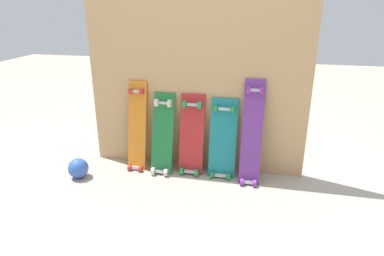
# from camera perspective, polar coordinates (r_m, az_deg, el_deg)

# --- Properties ---
(ground_plane) EXTENTS (12.00, 12.00, 0.00)m
(ground_plane) POSITION_cam_1_polar(r_m,az_deg,el_deg) (3.14, 0.27, -6.84)
(ground_plane) COLOR #A89E8E
(plywood_wall_panel) EXTENTS (1.91, 0.04, 1.71)m
(plywood_wall_panel) POSITION_cam_1_polar(r_m,az_deg,el_deg) (2.92, 0.59, 8.93)
(plywood_wall_panel) COLOR tan
(plywood_wall_panel) RESTS_ON ground
(skateboard_orange) EXTENTS (0.16, 0.23, 0.86)m
(skateboard_orange) POSITION_cam_1_polar(r_m,az_deg,el_deg) (3.09, -9.19, -0.31)
(skateboard_orange) COLOR orange
(skateboard_orange) RESTS_ON ground
(skateboard_green) EXTENTS (0.19, 0.27, 0.76)m
(skateboard_green) POSITION_cam_1_polar(r_m,az_deg,el_deg) (3.01, -4.97, -1.57)
(skateboard_green) COLOR #1E7238
(skateboard_green) RESTS_ON ground
(skateboard_red) EXTENTS (0.21, 0.22, 0.76)m
(skateboard_red) POSITION_cam_1_polar(r_m,az_deg,el_deg) (2.97, -0.09, -1.73)
(skateboard_red) COLOR #B22626
(skateboard_red) RESTS_ON ground
(skateboard_teal) EXTENTS (0.23, 0.22, 0.75)m
(skateboard_teal) POSITION_cam_1_polar(r_m,az_deg,el_deg) (2.94, 5.17, -2.40)
(skateboard_teal) COLOR #197A7F
(skateboard_teal) RESTS_ON ground
(skateboard_purple) EXTENTS (0.17, 0.28, 0.92)m
(skateboard_purple) POSITION_cam_1_polar(r_m,az_deg,el_deg) (2.85, 9.96, -1.44)
(skateboard_purple) COLOR #6B338C
(skateboard_purple) RESTS_ON ground
(rubber_ball) EXTENTS (0.17, 0.17, 0.17)m
(rubber_ball) POSITION_cam_1_polar(r_m,az_deg,el_deg) (3.12, -18.51, -6.40)
(rubber_ball) COLOR #3359B2
(rubber_ball) RESTS_ON ground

